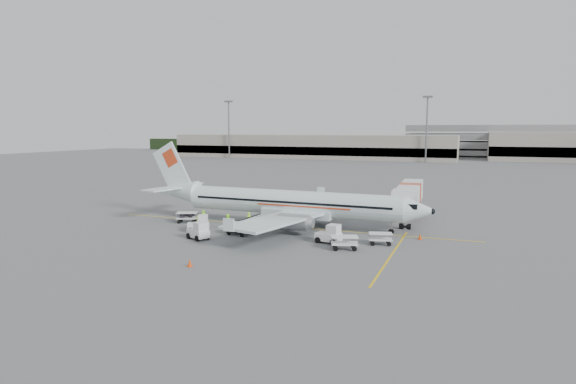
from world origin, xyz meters
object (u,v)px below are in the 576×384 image
(tug_aft, at_px, (198,223))
(belt_loader, at_px, (244,220))
(aircraft, at_px, (292,186))
(tug_mid, at_px, (198,230))
(jet_bridge, at_px, (410,202))
(tug_fore, at_px, (328,233))

(tug_aft, bearing_deg, belt_loader, -9.84)
(aircraft, relative_size, tug_aft, 14.65)
(belt_loader, relative_size, tug_aft, 2.06)
(aircraft, bearing_deg, tug_mid, -122.60)
(jet_bridge, relative_size, tug_aft, 7.38)
(tug_fore, height_order, tug_mid, tug_fore)
(tug_fore, relative_size, tug_aft, 1.05)
(tug_fore, bearing_deg, tug_mid, -157.19)
(jet_bridge, height_order, tug_aft, jet_bridge)
(belt_loader, xyz_separation_m, tug_fore, (10.09, -1.62, -0.36))
(belt_loader, height_order, tug_fore, belt_loader)
(jet_bridge, relative_size, tug_fore, 7.05)
(tug_fore, distance_m, tug_aft, 14.96)
(aircraft, relative_size, tug_fore, 13.99)
(jet_bridge, xyz_separation_m, tug_aft, (-20.85, -15.77, -1.36))
(jet_bridge, distance_m, tug_fore, 16.89)
(aircraft, height_order, tug_aft, aircraft)
(aircraft, xyz_separation_m, tug_fore, (6.36, -6.51, -3.77))
(tug_mid, bearing_deg, aircraft, 81.89)
(jet_bridge, distance_m, tug_mid, 26.82)
(tug_fore, relative_size, tug_mid, 1.03)
(aircraft, relative_size, belt_loader, 7.12)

